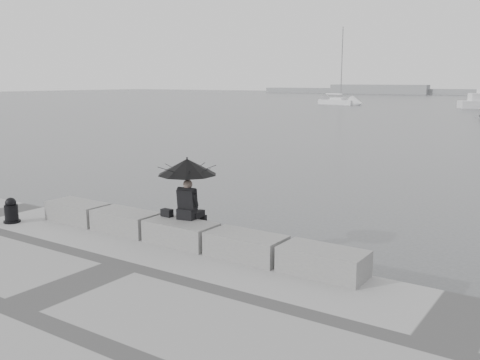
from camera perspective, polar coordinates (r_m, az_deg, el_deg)
The scene contains 10 objects.
ground at distance 12.36m, azimuth -4.89°, elevation -8.50°, with size 360.00×360.00×0.00m, color #444649.
stone_block_far_left at distance 14.17m, azimuth -16.90°, elevation -3.28°, with size 1.60×0.80×0.50m, color slate.
stone_block_left at distance 12.93m, azimuth -12.10°, elevation -4.37°, with size 1.60×0.80×0.50m, color slate.
stone_block_centre at distance 11.80m, azimuth -6.32°, elevation -5.63°, with size 1.60×0.80×0.50m, color slate.
stone_block_right at distance 10.82m, azimuth 0.63°, elevation -7.07°, with size 1.60×0.80×0.50m, color slate.
stone_block_far_right at distance 10.04m, azimuth 8.86°, elevation -8.63°, with size 1.60×0.80×0.50m, color slate.
seated_person at distance 11.76m, azimuth -5.68°, elevation 0.74°, with size 1.31×1.31×1.39m.
bag at distance 12.21m, azimuth -7.80°, elevation -3.49°, with size 0.27×0.15×0.17m, color black.
mooring_bollard at distance 14.62m, azimuth -23.21°, elevation -3.17°, with size 0.41×0.41×0.65m.
sailboat_left at distance 93.35m, azimuth 10.46°, elevation 8.24°, with size 7.47×4.32×12.90m.
Camera 1 is at (7.36, -9.08, 4.03)m, focal length 40.00 mm.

